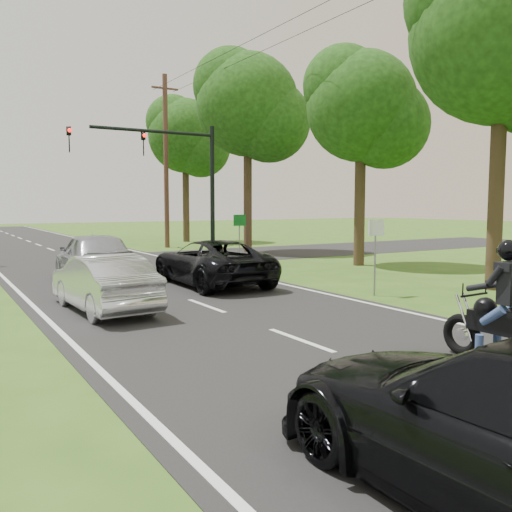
# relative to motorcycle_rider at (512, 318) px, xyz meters

# --- Properties ---
(ground) EXTENTS (140.00, 140.00, 0.00)m
(ground) POSITION_rel_motorcycle_rider_xyz_m (-1.76, 3.08, -0.79)
(ground) COLOR #355618
(ground) RESTS_ON ground
(road) EXTENTS (8.00, 100.00, 0.01)m
(road) POSITION_rel_motorcycle_rider_xyz_m (-1.76, 13.08, -0.79)
(road) COLOR black
(road) RESTS_ON ground
(cross_road) EXTENTS (60.00, 7.00, 0.01)m
(cross_road) POSITION_rel_motorcycle_rider_xyz_m (-1.76, 19.08, -0.79)
(cross_road) COLOR black
(cross_road) RESTS_ON ground
(motorcycle_rider) EXTENTS (0.66, 2.35, 2.02)m
(motorcycle_rider) POSITION_rel_motorcycle_rider_xyz_m (0.00, 0.00, 0.00)
(motorcycle_rider) COLOR black
(motorcycle_rider) RESTS_ON ground
(dark_suv) EXTENTS (2.46, 5.16, 1.42)m
(dark_suv) POSITION_rel_motorcycle_rider_xyz_m (-0.03, 10.27, -0.07)
(dark_suv) COLOR black
(dark_suv) RESTS_ON road
(silver_sedan) EXTENTS (1.63, 4.16, 1.35)m
(silver_sedan) POSITION_rel_motorcycle_rider_xyz_m (-4.11, 7.76, -0.11)
(silver_sedan) COLOR silver
(silver_sedan) RESTS_ON road
(silver_suv) EXTENTS (2.25, 4.98, 1.66)m
(silver_suv) POSITION_rel_motorcycle_rider_xyz_m (-3.04, 12.73, 0.05)
(silver_suv) COLOR #A4A6AC
(silver_suv) RESTS_ON road
(traffic_signal) EXTENTS (6.38, 0.44, 6.00)m
(traffic_signal) POSITION_rel_motorcycle_rider_xyz_m (1.57, 17.07, 3.34)
(traffic_signal) COLOR black
(traffic_signal) RESTS_ON ground
(utility_pole_far) EXTENTS (1.60, 0.28, 10.00)m
(utility_pole_far) POSITION_rel_motorcycle_rider_xyz_m (4.44, 25.08, 4.29)
(utility_pole_far) COLOR brown
(utility_pole_far) RESTS_ON ground
(sign_white) EXTENTS (0.55, 0.07, 2.12)m
(sign_white) POSITION_rel_motorcycle_rider_xyz_m (2.94, 6.06, 0.80)
(sign_white) COLOR slate
(sign_white) RESTS_ON ground
(sign_green) EXTENTS (0.55, 0.07, 2.12)m
(sign_green) POSITION_rel_motorcycle_rider_xyz_m (3.14, 14.06, 0.80)
(sign_green) COLOR slate
(sign_green) RESTS_ON ground
(tree_row_c) EXTENTS (4.80, 4.65, 8.76)m
(tree_row_c) POSITION_rel_motorcycle_rider_xyz_m (7.99, 11.88, 5.44)
(tree_row_c) COLOR #332316
(tree_row_c) RESTS_ON ground
(tree_row_d) EXTENTS (5.76, 5.58, 10.45)m
(tree_row_d) POSITION_rel_motorcycle_rider_xyz_m (7.34, 19.83, 6.64)
(tree_row_d) COLOR #332316
(tree_row_d) RESTS_ON ground
(tree_row_e) EXTENTS (5.28, 5.12, 9.61)m
(tree_row_e) POSITION_rel_motorcycle_rider_xyz_m (7.71, 28.85, 6.04)
(tree_row_e) COLOR #332316
(tree_row_e) RESTS_ON ground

